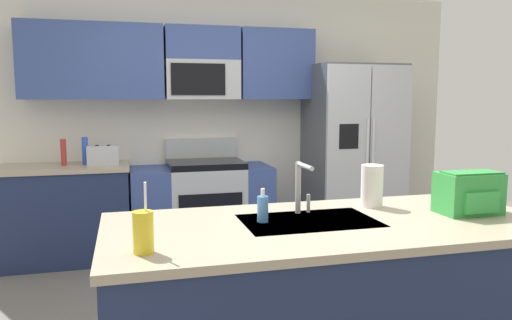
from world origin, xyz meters
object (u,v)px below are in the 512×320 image
at_px(backpack, 469,192).
at_px(range_oven, 202,207).
at_px(drink_cup_yellow, 143,232).
at_px(refrigerator, 353,154).
at_px(pepper_mill, 64,152).
at_px(bottle_blue, 85,151).
at_px(toaster, 103,155).
at_px(sink_faucet, 301,183).
at_px(paper_towel_roll, 372,186).
at_px(soap_dispenser, 263,208).

bearing_deg(backpack, range_oven, 112.52).
bearing_deg(range_oven, drink_cup_yellow, -103.17).
bearing_deg(refrigerator, backpack, -101.86).
height_order(pepper_mill, bottle_blue, bottle_blue).
distance_m(toaster, pepper_mill, 0.35).
distance_m(sink_faucet, backpack, 0.91).
height_order(paper_towel_roll, backpack, paper_towel_roll).
height_order(range_oven, bottle_blue, bottle_blue).
distance_m(bottle_blue, soap_dispenser, 2.69).
bearing_deg(pepper_mill, toaster, -8.22).
relative_size(sink_faucet, soap_dispenser, 1.66).
bearing_deg(soap_dispenser, bottle_blue, 112.31).
xyz_separation_m(soap_dispenser, backpack, (1.12, -0.11, 0.05)).
distance_m(drink_cup_yellow, paper_towel_roll, 1.40).
bearing_deg(drink_cup_yellow, bottle_blue, 98.44).
distance_m(pepper_mill, soap_dispenser, 2.73).
relative_size(bottle_blue, drink_cup_yellow, 0.87).
height_order(soap_dispenser, backpack, backpack).
bearing_deg(refrigerator, range_oven, 177.40).
bearing_deg(soap_dispenser, range_oven, 88.61).
xyz_separation_m(toaster, sink_faucet, (1.10, -2.29, 0.08)).
bearing_deg(bottle_blue, soap_dispenser, -67.69).
relative_size(drink_cup_yellow, backpack, 0.91).
xyz_separation_m(drink_cup_yellow, backpack, (1.72, 0.25, 0.03)).
height_order(refrigerator, toaster, refrigerator).
xyz_separation_m(pepper_mill, sink_faucet, (1.45, -2.34, 0.05)).
height_order(pepper_mill, drink_cup_yellow, drink_cup_yellow).
height_order(pepper_mill, paper_towel_roll, pepper_mill).
xyz_separation_m(range_oven, pepper_mill, (-1.26, -0.00, 0.58)).
height_order(drink_cup_yellow, backpack, drink_cup_yellow).
relative_size(pepper_mill, sink_faucet, 0.86).
relative_size(pepper_mill, paper_towel_roll, 1.01).
bearing_deg(range_oven, soap_dispenser, -91.39).
bearing_deg(toaster, refrigerator, -0.45).
distance_m(sink_faucet, drink_cup_yellow, 0.96).
height_order(bottle_blue, soap_dispenser, bottle_blue).
relative_size(range_oven, toaster, 4.86).
xyz_separation_m(drink_cup_yellow, paper_towel_roll, (1.29, 0.54, 0.03)).
distance_m(drink_cup_yellow, backpack, 1.74).
height_order(bottle_blue, sink_faucet, sink_faucet).
xyz_separation_m(bottle_blue, soap_dispenser, (1.02, -2.49, -0.06)).
distance_m(range_oven, sink_faucet, 2.43).
distance_m(range_oven, pepper_mill, 1.39).
bearing_deg(soap_dispenser, toaster, 109.72).
distance_m(refrigerator, paper_towel_roll, 2.40).
relative_size(drink_cup_yellow, soap_dispenser, 1.71).
bearing_deg(bottle_blue, refrigerator, -2.39).
relative_size(pepper_mill, backpack, 0.75).
height_order(toaster, drink_cup_yellow, drink_cup_yellow).
distance_m(soap_dispenser, paper_towel_roll, 0.72).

